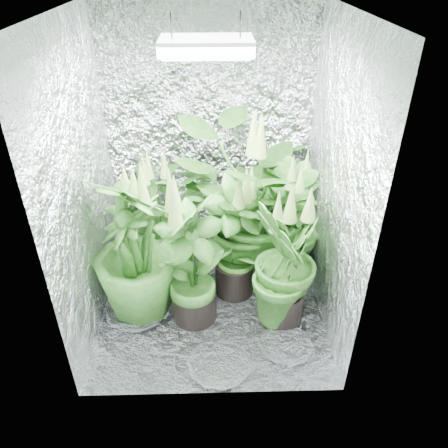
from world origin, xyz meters
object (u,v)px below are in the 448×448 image
plant_a (159,216)px  plant_f (192,260)px  plant_g (285,266)px  plant_e (252,205)px  grow_lamp (206,46)px  plant_b (235,242)px  plant_d (135,249)px  plant_c (287,226)px  circulation_fan (280,240)px

plant_a → plant_f: (0.29, -0.62, 0.04)m
plant_g → plant_e: bearing=107.7°
plant_e → plant_f: bearing=-130.8°
grow_lamp → plant_e: grow_lamp is taller
grow_lamp → plant_b: 1.38m
plant_d → plant_g: plant_d is taller
grow_lamp → plant_a: (-0.41, 0.47, -1.35)m
plant_f → grow_lamp: bearing=51.2°
plant_a → plant_c: bearing=-8.2°
plant_f → circulation_fan: 1.08m
plant_e → plant_b: bearing=-121.1°
plant_a → plant_d: plant_d is taller
plant_e → plant_g: (0.18, -0.55, -0.15)m
plant_e → circulation_fan: bearing=39.0°
circulation_fan → grow_lamp: bearing=-154.1°
plant_d → circulation_fan: plant_d is taller
plant_c → plant_g: plant_g is taller
plant_a → plant_c: plant_c is taller
plant_a → plant_g: size_ratio=1.01×
plant_c → plant_b: bearing=-153.6°
plant_a → plant_d: bearing=-100.8°
grow_lamp → plant_d: bearing=-172.9°
grow_lamp → plant_e: bearing=48.3°
grow_lamp → plant_c: 1.52m
plant_g → plant_d: bearing=172.7°
plant_a → circulation_fan: bearing=5.9°
plant_e → plant_f: plant_e is taller
plant_a → plant_e: (0.73, -0.12, 0.16)m
plant_c → plant_d: plant_d is taller
circulation_fan → plant_b: bearing=-150.8°
circulation_fan → plant_a: bearing=167.4°
plant_d → circulation_fan: 1.33m
grow_lamp → plant_d: 1.38m
plant_c → plant_d: bearing=-160.4°
plant_a → circulation_fan: plant_a is taller
circulation_fan → plant_g: bearing=-115.5°
plant_a → plant_b: (0.59, -0.35, -0.02)m
plant_d → plant_f: (0.39, -0.09, -0.03)m
plant_a → plant_d: (-0.10, -0.54, 0.07)m
plant_e → plant_g: bearing=-72.3°
grow_lamp → plant_a: 1.49m
plant_d → plant_f: bearing=-12.5°
grow_lamp → plant_f: (-0.12, -0.15, -1.31)m
circulation_fan → plant_d: bearing=-168.3°
plant_a → plant_g: plant_g is taller
plant_a → circulation_fan: size_ratio=2.81×
plant_f → plant_d: bearing=167.5°
plant_a → plant_c: size_ratio=1.04×
plant_c → circulation_fan: size_ratio=2.69×
plant_b → circulation_fan: (0.41, 0.45, -0.30)m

